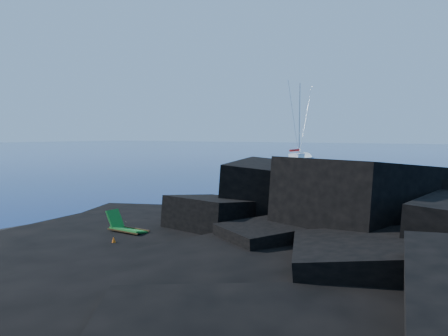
% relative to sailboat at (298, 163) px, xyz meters
% --- Properties ---
extents(ground, '(400.00, 400.00, 0.00)m').
position_rel_sailboat_xyz_m(ground, '(7.53, -49.12, 0.00)').
color(ground, '#030D31').
rests_on(ground, ground).
extents(headland, '(24.00, 24.00, 3.60)m').
position_rel_sailboat_xyz_m(headland, '(20.53, -46.12, 0.00)').
color(headland, black).
rests_on(headland, ground).
extents(beach, '(9.08, 6.86, 0.70)m').
position_rel_sailboat_xyz_m(beach, '(12.03, -48.62, 0.00)').
color(beach, black).
rests_on(beach, ground).
extents(surf_foam, '(10.00, 8.00, 0.06)m').
position_rel_sailboat_xyz_m(surf_foam, '(12.53, -44.12, 0.00)').
color(surf_foam, white).
rests_on(surf_foam, ground).
extents(sailboat, '(2.71, 11.45, 11.94)m').
position_rel_sailboat_xyz_m(sailboat, '(0.00, 0.00, 0.00)').
color(sailboat, white).
rests_on(sailboat, ground).
extents(deck_chair, '(1.69, 0.79, 1.14)m').
position_rel_sailboat_xyz_m(deck_chair, '(13.41, -48.78, 0.92)').
color(deck_chair, '#1B7A27').
rests_on(deck_chair, beach).
extents(towel, '(2.37, 1.69, 0.06)m').
position_rel_sailboat_xyz_m(towel, '(11.46, -47.52, 0.38)').
color(towel, silver).
rests_on(towel, beach).
extents(sunbather, '(1.81, 1.01, 0.24)m').
position_rel_sailboat_xyz_m(sunbather, '(11.46, -47.52, 0.52)').
color(sunbather, '#E4B777').
rests_on(sunbather, towel).
extents(marker_cone, '(0.36, 0.36, 0.49)m').
position_rel_sailboat_xyz_m(marker_cone, '(14.16, -50.24, 0.60)').
color(marker_cone, '#E4590C').
rests_on(marker_cone, beach).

